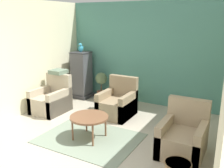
{
  "coord_description": "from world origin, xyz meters",
  "views": [
    {
      "loc": [
        2.47,
        -2.6,
        2.31
      ],
      "look_at": [
        0.0,
        1.84,
        0.96
      ],
      "focal_mm": 40.0,
      "sensor_mm": 36.0,
      "label": 1
    }
  ],
  "objects_px": {
    "armchair_middle": "(118,104)",
    "birdcage": "(82,75)",
    "armchair_right": "(183,138)",
    "potted_plant": "(101,83)",
    "parrot": "(81,48)",
    "armchair_left": "(52,100)",
    "coffee_table": "(89,118)"
  },
  "relations": [
    {
      "from": "coffee_table",
      "to": "armchair_middle",
      "type": "height_order",
      "value": "armchair_middle"
    },
    {
      "from": "coffee_table",
      "to": "potted_plant",
      "type": "distance_m",
      "value": 2.5
    },
    {
      "from": "armchair_left",
      "to": "armchair_middle",
      "type": "xyz_separation_m",
      "value": [
        1.59,
        0.57,
        0.0
      ]
    },
    {
      "from": "coffee_table",
      "to": "armchair_right",
      "type": "relative_size",
      "value": 0.81
    },
    {
      "from": "birdcage",
      "to": "potted_plant",
      "type": "relative_size",
      "value": 1.71
    },
    {
      "from": "coffee_table",
      "to": "parrot",
      "type": "distance_m",
      "value": 2.95
    },
    {
      "from": "birdcage",
      "to": "armchair_left",
      "type": "bearing_deg",
      "value": -87.92
    },
    {
      "from": "coffee_table",
      "to": "armchair_left",
      "type": "distance_m",
      "value": 1.85
    },
    {
      "from": "birdcage",
      "to": "potted_plant",
      "type": "xyz_separation_m",
      "value": [
        0.63,
        0.09,
        -0.17
      ]
    },
    {
      "from": "armchair_middle",
      "to": "birdcage",
      "type": "xyz_separation_m",
      "value": [
        -1.64,
        0.81,
        0.37
      ]
    },
    {
      "from": "parrot",
      "to": "armchair_right",
      "type": "bearing_deg",
      "value": -27.81
    },
    {
      "from": "armchair_middle",
      "to": "birdcage",
      "type": "relative_size",
      "value": 0.68
    },
    {
      "from": "armchair_right",
      "to": "armchair_middle",
      "type": "bearing_deg",
      "value": 150.86
    },
    {
      "from": "armchair_left",
      "to": "parrot",
      "type": "height_order",
      "value": "parrot"
    },
    {
      "from": "parrot",
      "to": "birdcage",
      "type": "bearing_deg",
      "value": -90.0
    },
    {
      "from": "armchair_right",
      "to": "potted_plant",
      "type": "height_order",
      "value": "armchair_right"
    },
    {
      "from": "armchair_left",
      "to": "armchair_middle",
      "type": "relative_size",
      "value": 1.0
    },
    {
      "from": "armchair_left",
      "to": "coffee_table",
      "type": "bearing_deg",
      "value": -24.81
    },
    {
      "from": "birdcage",
      "to": "potted_plant",
      "type": "bearing_deg",
      "value": 8.2
    },
    {
      "from": "coffee_table",
      "to": "armchair_right",
      "type": "xyz_separation_m",
      "value": [
        1.73,
        0.33,
        -0.14
      ]
    },
    {
      "from": "armchair_left",
      "to": "armchair_right",
      "type": "relative_size",
      "value": 1.0
    },
    {
      "from": "coffee_table",
      "to": "armchair_left",
      "type": "xyz_separation_m",
      "value": [
        -1.67,
        0.77,
        -0.14
      ]
    },
    {
      "from": "armchair_middle",
      "to": "birdcage",
      "type": "bearing_deg",
      "value": 153.76
    },
    {
      "from": "parrot",
      "to": "armchair_left",
      "type": "bearing_deg",
      "value": -87.92
    },
    {
      "from": "parrot",
      "to": "potted_plant",
      "type": "bearing_deg",
      "value": 8.01
    },
    {
      "from": "armchair_left",
      "to": "armchair_right",
      "type": "height_order",
      "value": "same"
    },
    {
      "from": "coffee_table",
      "to": "armchair_middle",
      "type": "bearing_deg",
      "value": 93.61
    },
    {
      "from": "armchair_left",
      "to": "birdcage",
      "type": "relative_size",
      "value": 0.68
    },
    {
      "from": "coffee_table",
      "to": "potted_plant",
      "type": "height_order",
      "value": "potted_plant"
    },
    {
      "from": "coffee_table",
      "to": "birdcage",
      "type": "distance_m",
      "value": 2.77
    },
    {
      "from": "birdcage",
      "to": "armchair_middle",
      "type": "bearing_deg",
      "value": -26.24
    },
    {
      "from": "armchair_right",
      "to": "birdcage",
      "type": "distance_m",
      "value": 3.92
    }
  ]
}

